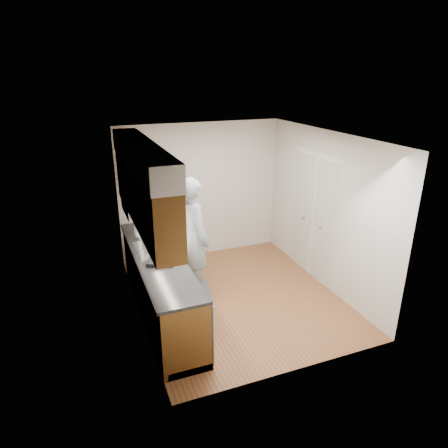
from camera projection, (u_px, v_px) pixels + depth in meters
name	position (u px, v px, depth m)	size (l,w,h in m)	color
floor	(237.00, 297.00, 6.27)	(3.50, 3.50, 0.00)	brown
ceiling	(239.00, 136.00, 5.37)	(3.50, 3.50, 0.00)	white
wall_left	(135.00, 238.00, 5.31)	(0.02, 3.50, 2.50)	beige
wall_right	(325.00, 211.00, 6.33)	(0.02, 3.50, 2.50)	beige
wall_back	(201.00, 192.00, 7.34)	(3.00, 0.02, 2.50)	beige
counter	(160.00, 284.00, 5.68)	(0.64, 2.80, 1.30)	brown
upper_cabinets	(143.00, 185.00, 5.15)	(0.47, 2.80, 1.21)	brown
closet_door	(313.00, 218.00, 6.66)	(0.02, 1.22, 2.05)	white
floor_mat	(194.00, 294.00, 6.33)	(0.54, 0.93, 0.02)	slate
person	(192.00, 231.00, 5.94)	(0.76, 0.51, 2.16)	#8CA2AB
soap_bottle_a	(138.00, 228.00, 6.08)	(0.12, 0.12, 0.30)	silver
soap_bottle_b	(158.00, 229.00, 6.17)	(0.09, 0.09, 0.19)	silver
steel_can	(158.00, 232.00, 6.18)	(0.06, 0.06, 0.11)	#A5A5AA
dish_rack	(161.00, 261.00, 5.29)	(0.34, 0.29, 0.05)	black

